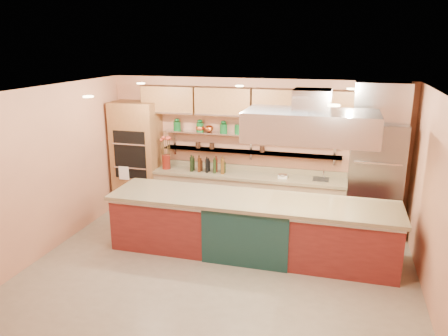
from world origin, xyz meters
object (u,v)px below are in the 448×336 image
(island, at_px, (251,226))
(kitchen_scale, at_px, (283,175))
(refrigerator, at_px, (375,179))
(flower_vase, at_px, (166,162))
(copper_kettle, at_px, (209,129))
(green_canister, at_px, (238,129))

(island, bearing_deg, kitchen_scale, 77.63)
(refrigerator, height_order, flower_vase, refrigerator)
(refrigerator, height_order, kitchen_scale, refrigerator)
(island, relative_size, copper_kettle, 26.64)
(refrigerator, xyz_separation_m, kitchen_scale, (-1.69, 0.01, -0.07))
(copper_kettle, bearing_deg, flower_vase, -165.87)
(island, xyz_separation_m, kitchen_scale, (0.32, 1.46, 0.49))
(flower_vase, xyz_separation_m, green_canister, (1.49, 0.22, 0.73))
(island, xyz_separation_m, copper_kettle, (-1.25, 1.68, 1.29))
(copper_kettle, bearing_deg, island, -53.46)
(green_canister, bearing_deg, flower_vase, -171.59)
(kitchen_scale, distance_m, copper_kettle, 1.77)
(island, bearing_deg, green_canister, 110.44)
(refrigerator, relative_size, kitchen_scale, 11.73)
(refrigerator, xyz_separation_m, green_canister, (-2.64, 0.23, 0.76))
(refrigerator, height_order, green_canister, refrigerator)
(flower_vase, bearing_deg, island, -34.62)
(flower_vase, relative_size, green_canister, 1.61)
(refrigerator, bearing_deg, copper_kettle, 175.96)
(refrigerator, relative_size, copper_kettle, 11.90)
(refrigerator, height_order, copper_kettle, refrigerator)
(island, xyz_separation_m, flower_vase, (-2.12, 1.46, 0.59))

